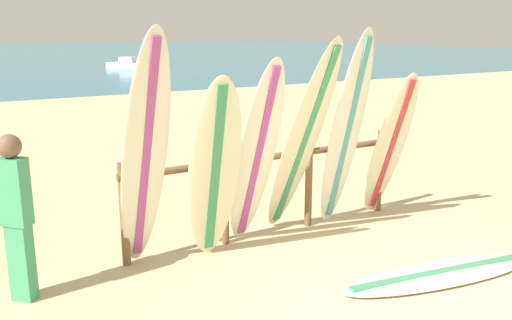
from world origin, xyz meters
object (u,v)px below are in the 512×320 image
at_px(surfboard_leaning_left, 214,171).
at_px(surfboard_leaning_center_right, 346,131).
at_px(surfboard_rack, 269,177).
at_px(beachgoer_standing, 16,211).
at_px(surfboard_leaning_center, 303,139).
at_px(surfboard_leaning_far_left, 145,155).
at_px(surfboard_leaning_center_left, 256,155).
at_px(surfboard_leaning_right, 390,146).
at_px(surfboard_lying_on_sand, 440,274).
at_px(small_boat_offshore, 129,64).

height_order(surfboard_leaning_left, surfboard_leaning_center_right, surfboard_leaning_center_right).
height_order(surfboard_rack, beachgoer_standing, beachgoer_standing).
bearing_deg(surfboard_leaning_center, surfboard_leaning_far_left, -178.06).
xyz_separation_m(surfboard_leaning_center_right, beachgoer_standing, (-3.73, 0.01, -0.38)).
distance_m(surfboard_rack, surfboard_leaning_center_left, 0.60).
bearing_deg(surfboard_leaning_center_left, surfboard_leaning_center_right, 1.61).
distance_m(surfboard_leaning_right, surfboard_lying_on_sand, 2.04).
bearing_deg(surfboard_leaning_center_right, surfboard_leaning_far_left, -179.08).
relative_size(surfboard_rack, surfboard_leaning_right, 1.87).
distance_m(surfboard_leaning_left, surfboard_lying_on_sand, 2.50).
bearing_deg(surfboard_leaning_center, surfboard_leaning_right, -0.86).
bearing_deg(surfboard_leaning_center_right, beachgoer_standing, 179.87).
xyz_separation_m(surfboard_leaning_center, surfboard_leaning_right, (1.36, -0.02, -0.22)).
distance_m(surfboard_leaning_left, beachgoer_standing, 1.89).
height_order(surfboard_leaning_right, surfboard_lying_on_sand, surfboard_leaning_right).
bearing_deg(small_boat_offshore, surfboard_leaning_far_left, -107.14).
distance_m(surfboard_leaning_left, surfboard_leaning_center, 1.26).
xyz_separation_m(surfboard_leaning_left, surfboard_leaning_right, (2.59, 0.18, -0.04)).
height_order(surfboard_leaning_left, surfboard_lying_on_sand, surfboard_leaning_left).
xyz_separation_m(surfboard_leaning_left, small_boat_offshore, (8.26, 29.12, -0.76)).
bearing_deg(beachgoer_standing, surfboard_leaning_center_right, -0.13).
bearing_deg(surfboard_leaning_far_left, small_boat_offshore, 72.86).
bearing_deg(surfboard_leaning_center_left, surfboard_leaning_center, 5.20).
distance_m(surfboard_leaning_far_left, surfboard_leaning_left, 0.73).
distance_m(surfboard_leaning_left, surfboard_leaning_center_left, 0.60).
bearing_deg(surfboard_leaning_far_left, surfboard_leaning_center_right, 0.92).
bearing_deg(surfboard_leaning_left, surfboard_leaning_center_right, 5.29).
distance_m(surfboard_rack, surfboard_leaning_center_right, 1.10).
bearing_deg(surfboard_leaning_center, surfboard_leaning_center_left, -174.80).
xyz_separation_m(surfboard_rack, small_boat_offshore, (7.33, 28.67, -0.46)).
bearing_deg(surfboard_rack, surfboard_leaning_left, -154.36).
bearing_deg(surfboard_leaning_center_left, surfboard_leaning_right, 1.12).
xyz_separation_m(surfboard_leaning_center, surfboard_leaning_center_right, (0.62, -0.02, 0.04)).
bearing_deg(beachgoer_standing, surfboard_leaning_far_left, -2.38).
height_order(surfboard_leaning_left, small_boat_offshore, surfboard_leaning_left).
relative_size(surfboard_rack, small_boat_offshore, 1.18).
relative_size(surfboard_leaning_center_left, surfboard_leaning_right, 1.12).
height_order(surfboard_lying_on_sand, beachgoer_standing, beachgoer_standing).
bearing_deg(surfboard_rack, surfboard_leaning_center_left, -138.63).
bearing_deg(surfboard_leaning_center, surfboard_rack, 140.51).
height_order(surfboard_leaning_center_left, small_boat_offshore, surfboard_leaning_center_left).
bearing_deg(surfboard_leaning_far_left, surfboard_lying_on_sand, -32.56).
distance_m(surfboard_leaning_right, beachgoer_standing, 4.47).
xyz_separation_m(surfboard_rack, surfboard_leaning_right, (1.66, -0.27, 0.26)).
bearing_deg(surfboard_leaning_center_left, surfboard_leaning_left, -166.77).
bearing_deg(beachgoer_standing, surfboard_rack, 5.43).
relative_size(surfboard_leaning_right, surfboard_lying_on_sand, 0.84).
xyz_separation_m(surfboard_leaning_far_left, surfboard_leaning_center_right, (2.54, 0.04, -0.01)).
xyz_separation_m(surfboard_leaning_center_right, surfboard_lying_on_sand, (-0.07, -1.62, -1.20)).
xyz_separation_m(surfboard_leaning_left, surfboard_leaning_center, (1.24, 0.20, 0.18)).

